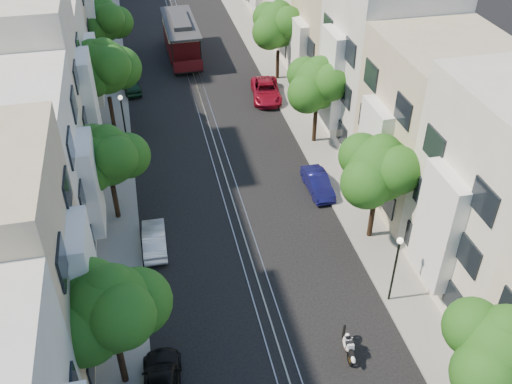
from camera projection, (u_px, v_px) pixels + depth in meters
ground at (202, 102)px, 47.34m from camera, size 200.00×200.00×0.00m
sidewalk_east at (286, 93)px, 48.57m from camera, size 2.50×80.00×0.12m
sidewalk_west at (113, 111)px, 46.04m from camera, size 2.50×80.00×0.12m
rail_left at (196, 103)px, 47.24m from camera, size 0.06×80.00×0.02m
rail_slot at (202, 102)px, 47.33m from camera, size 0.06×80.00×0.02m
rail_right at (209, 102)px, 47.43m from camera, size 0.06×80.00×0.02m
lane_line at (202, 102)px, 47.34m from camera, size 0.08×80.00×0.01m
townhouses_east at (344, 31)px, 46.27m from camera, size 7.75×72.00×12.00m
townhouses_west at (40, 58)px, 42.18m from camera, size 7.75×72.00×11.76m
tree_e_a at (502, 351)px, 21.62m from camera, size 4.72×3.87×6.27m
tree_e_b at (380, 170)px, 30.85m from camera, size 4.93×4.08×6.68m
tree_e_c at (319, 85)px, 39.57m from camera, size 4.84×3.99×6.52m
tree_e_d at (279, 26)px, 48.05m from camera, size 5.01×4.16×6.85m
tree_w_a at (111, 310)px, 22.84m from camera, size 4.93×4.08×6.68m
tree_w_b at (109, 158)px, 32.47m from camera, size 4.72×3.87×6.27m
tree_w_c at (105, 68)px, 40.71m from camera, size 5.13×4.28×7.09m
tree_w_d at (105, 22)px, 49.63m from camera, size 4.84×3.99×6.52m
lamp_east at (396, 260)px, 27.90m from camera, size 0.32×0.32×4.16m
lamp_west at (123, 114)px, 39.84m from camera, size 0.32×0.32×4.16m
sportbike_rider at (348, 345)px, 26.44m from camera, size 0.47×1.86×1.28m
cable_car at (181, 36)px, 53.63m from camera, size 2.95×9.18×3.52m
parked_car_e_mid at (318, 183)px, 36.98m from camera, size 1.36×3.72×1.22m
parked_car_e_far at (266, 91)px, 47.55m from camera, size 2.90×5.18×1.37m
parked_car_w_near at (162, 384)px, 24.84m from camera, size 2.08×4.37×1.23m
parked_car_w_mid at (154, 239)px, 32.54m from camera, size 1.39×3.75×1.23m
parked_car_w_far at (131, 85)px, 48.61m from camera, size 1.87×3.67×1.20m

